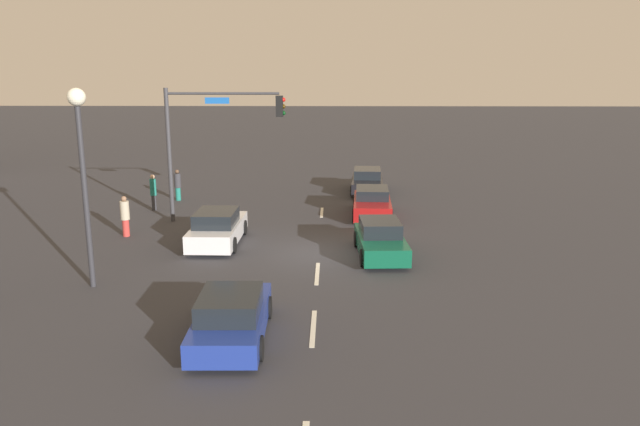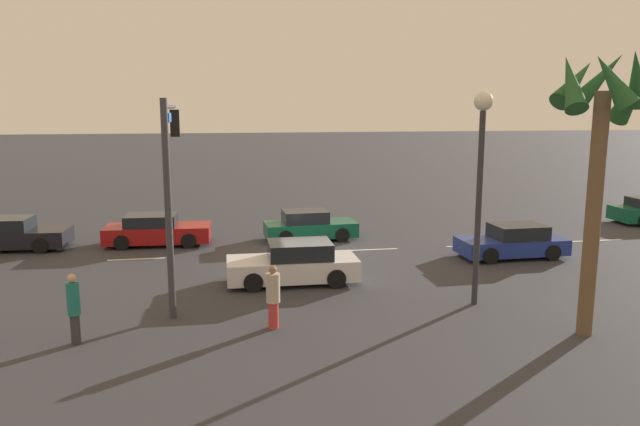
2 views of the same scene
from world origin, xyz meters
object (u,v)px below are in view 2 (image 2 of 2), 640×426
object	(u,v)px
car_0	(9,235)
car_5	(294,264)
palm_tree_0	(601,118)
pedestrian_1	(74,307)
car_2	(309,226)
streetlamp	(481,158)
car_1	(513,242)
traffic_signal	(171,164)
pedestrian_2	(273,296)
car_3	(157,231)

from	to	relation	value
car_0	car_5	bearing A→B (deg)	148.97
palm_tree_0	car_0	bearing A→B (deg)	-34.71
pedestrian_1	car_0	bearing A→B (deg)	-65.65
car_2	streetlamp	distance (m)	11.05
car_1	streetlamp	xyz separation A→B (m)	(3.91, 5.22, 3.85)
car_2	traffic_signal	distance (m)	9.95
car_1	palm_tree_0	size ratio (longest dim) A/B	0.57
car_1	streetlamp	bearing A→B (deg)	53.16
streetlamp	car_2	bearing A→B (deg)	-69.35
car_0	palm_tree_0	world-z (taller)	palm_tree_0
streetlamp	palm_tree_0	size ratio (longest dim) A/B	0.86
car_2	palm_tree_0	xyz separation A→B (m)	(-5.55, 12.44, 5.07)
car_0	traffic_signal	world-z (taller)	traffic_signal
pedestrian_2	palm_tree_0	xyz separation A→B (m)	(-8.15, 1.75, 4.77)
car_2	streetlamp	world-z (taller)	streetlamp
pedestrian_1	palm_tree_0	xyz separation A→B (m)	(-13.22, 1.49, 4.70)
car_1	palm_tree_0	bearing A→B (deg)	75.83
car_1	traffic_signal	bearing A→B (deg)	13.31
pedestrian_1	pedestrian_2	world-z (taller)	pedestrian_1
car_3	car_5	distance (m)	8.44
car_1	streetlamp	world-z (taller)	streetlamp
car_5	car_0	bearing A→B (deg)	-31.03
pedestrian_1	traffic_signal	bearing A→B (deg)	-123.72
traffic_signal	pedestrian_1	distance (m)	5.23
traffic_signal	car_3	bearing A→B (deg)	-80.32
car_3	car_2	bearing A→B (deg)	179.04
car_5	streetlamp	size ratio (longest dim) A/B	0.69
traffic_signal	pedestrian_2	bearing A→B (deg)	131.59
pedestrian_1	car_5	bearing A→B (deg)	-144.33
pedestrian_2	palm_tree_0	bearing A→B (deg)	167.88
car_2	car_0	bearing A→B (deg)	-0.98
car_3	palm_tree_0	xyz separation A→B (m)	(-12.25, 12.56, 5.06)
car_2	car_5	world-z (taller)	car_5
pedestrian_2	car_2	bearing A→B (deg)	-103.65
pedestrian_2	car_5	bearing A→B (deg)	-104.72
car_1	traffic_signal	distance (m)	13.80
car_5	pedestrian_1	xyz separation A→B (m)	(6.16, 4.42, 0.33)
car_0	car_3	bearing A→B (deg)	179.01
car_0	streetlamp	bearing A→B (deg)	148.82
car_5	streetlamp	distance (m)	7.15
car_3	pedestrian_2	world-z (taller)	pedestrian_2
car_1	traffic_signal	xyz separation A→B (m)	(12.95, 3.06, 3.63)
traffic_signal	pedestrian_2	world-z (taller)	traffic_signal
car_3	pedestrian_2	xyz separation A→B (m)	(-4.10, 10.81, 0.29)
car_1	car_3	xyz separation A→B (m)	(14.26, -4.59, 0.02)
car_2	car_1	bearing A→B (deg)	149.35
palm_tree_0	streetlamp	bearing A→B (deg)	-55.38
car_5	traffic_signal	world-z (taller)	traffic_signal
traffic_signal	car_1	bearing A→B (deg)	-166.69
streetlamp	car_0	bearing A→B (deg)	-31.18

